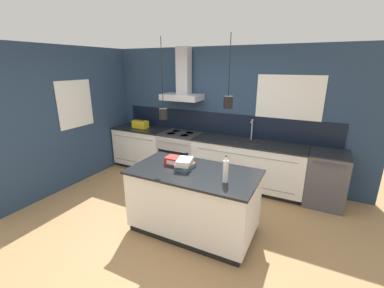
% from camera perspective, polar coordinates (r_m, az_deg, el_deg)
% --- Properties ---
extents(ground_plane, '(16.00, 16.00, 0.00)m').
position_cam_1_polar(ground_plane, '(4.00, -4.82, -17.36)').
color(ground_plane, '#A87F51').
rests_on(ground_plane, ground).
extents(wall_back, '(5.60, 2.05, 2.60)m').
position_cam_1_polar(wall_back, '(5.19, 6.03, 7.06)').
color(wall_back, navy).
rests_on(wall_back, ground_plane).
extents(wall_left, '(0.08, 3.80, 2.60)m').
position_cam_1_polar(wall_left, '(5.53, -23.32, 5.84)').
color(wall_left, navy).
rests_on(wall_left, ground_plane).
extents(counter_run_left, '(1.22, 0.64, 0.91)m').
position_cam_1_polar(counter_run_left, '(5.98, -10.95, -0.64)').
color(counter_run_left, black).
rests_on(counter_run_left, ground_plane).
extents(counter_run_sink, '(2.07, 0.64, 1.30)m').
position_cam_1_polar(counter_run_sink, '(4.95, 12.14, -4.54)').
color(counter_run_sink, black).
rests_on(counter_run_sink, ground_plane).
extents(oven_range, '(0.80, 0.66, 0.91)m').
position_cam_1_polar(oven_range, '(5.44, -2.56, -2.20)').
color(oven_range, '#B5B5BA').
rests_on(oven_range, ground_plane).
extents(dishwasher, '(0.60, 0.65, 0.91)m').
position_cam_1_polar(dishwasher, '(4.83, 27.61, -6.85)').
color(dishwasher, '#4C4C51').
rests_on(dishwasher, ground_plane).
extents(kitchen_island, '(1.72, 0.93, 0.91)m').
position_cam_1_polar(kitchen_island, '(3.64, 0.36, -12.50)').
color(kitchen_island, black).
rests_on(kitchen_island, ground_plane).
extents(bottle_on_island, '(0.07, 0.07, 0.34)m').
position_cam_1_polar(bottle_on_island, '(3.10, 7.48, -5.92)').
color(bottle_on_island, silver).
rests_on(bottle_on_island, kitchen_island).
extents(book_stack, '(0.25, 0.32, 0.14)m').
position_cam_1_polar(book_stack, '(3.49, -1.62, -4.40)').
color(book_stack, '#335684').
rests_on(book_stack, kitchen_island).
extents(red_supply_box, '(0.24, 0.19, 0.11)m').
position_cam_1_polar(red_supply_box, '(3.65, -3.90, -3.71)').
color(red_supply_box, red).
rests_on(red_supply_box, kitchen_island).
extents(yellow_toolbox, '(0.34, 0.18, 0.19)m').
position_cam_1_polar(yellow_toolbox, '(5.85, -11.41, 4.32)').
color(yellow_toolbox, gold).
rests_on(yellow_toolbox, counter_run_left).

